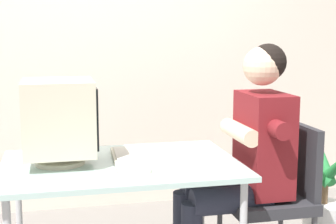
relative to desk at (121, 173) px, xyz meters
name	(u,v)px	position (x,y,z in m)	size (l,w,h in m)	color
wall_back	(134,13)	(0.30, 1.40, 0.85)	(8.00, 0.10, 3.00)	beige
desk	(121,173)	(0.00, 0.00, 0.00)	(1.18, 0.79, 0.71)	#B7B7BC
crt_monitor	(60,118)	(-0.30, 0.04, 0.29)	(0.35, 0.36, 0.42)	beige
keyboard	(129,159)	(0.04, 0.01, 0.07)	(0.18, 0.47, 0.03)	beige
office_chair	(276,190)	(0.85, -0.01, -0.15)	(0.45, 0.45, 0.86)	#4C4C51
person_seated	(244,155)	(0.66, -0.01, 0.06)	(0.71, 0.56, 1.30)	maroon
potted_plant	(324,202)	(1.31, 0.27, -0.34)	(0.57, 0.58, 0.74)	silver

